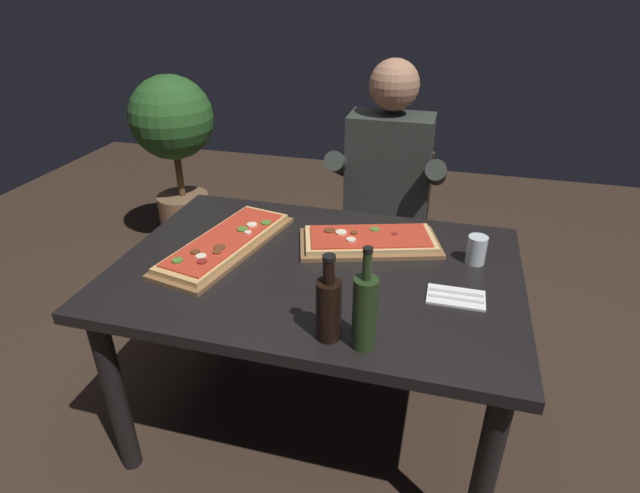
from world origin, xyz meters
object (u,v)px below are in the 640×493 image
Objects in this scene: wine_bottle_dark at (365,311)px; potted_plant_corner at (175,142)px; tumbler_near_camera at (476,251)px; diner_chair at (386,229)px; dining_table at (316,288)px; pizza_rectangular_left at (226,243)px; oil_bottle_amber at (329,307)px; seated_diner at (386,191)px; pizza_rectangular_front at (369,241)px.

potted_plant_corner is (-1.51, 1.66, -0.15)m from wine_bottle_dark.
potted_plant_corner reaches higher than tumbler_near_camera.
tumbler_near_camera is at bearing -59.83° from diner_chair.
dining_table is 13.74× the size of tumbler_near_camera.
dining_table is 1.81m from potted_plant_corner.
potted_plant_corner reaches higher than pizza_rectangular_left.
tumbler_near_camera is at bearing 53.25° from oil_bottle_amber.
oil_bottle_amber reaches higher than diner_chair.
pizza_rectangular_left is 0.74m from wine_bottle_dark.
dining_table is at bearing 110.27° from oil_bottle_amber.
wine_bottle_dark is at bearing -84.81° from seated_diner.
tumbler_near_camera reaches higher than pizza_rectangular_left.
pizza_rectangular_front reaches higher than dining_table.
tumbler_near_camera is at bearing 61.42° from wine_bottle_dark.
oil_bottle_amber is 1.28m from diner_chair.
seated_diner reaches higher than diner_chair.
potted_plant_corner is at bearing 132.29° from wine_bottle_dark.
seated_diner is at bearing 54.49° from pizza_rectangular_left.
diner_chair reaches higher than tumbler_near_camera.
diner_chair is at bearing 89.99° from oil_bottle_amber.
potted_plant_corner reaches higher than dining_table.
wine_bottle_dark is 1.17× the size of oil_bottle_amber.
tumbler_near_camera is 0.09× the size of potted_plant_corner.
diner_chair is at bearing 91.42° from pizza_rectangular_front.
seated_diner is at bearing -21.10° from potted_plant_corner.
pizza_rectangular_front is 2.16× the size of oil_bottle_amber.
potted_plant_corner is at bearing 126.29° from pizza_rectangular_left.
dining_table is at bearing -45.16° from potted_plant_corner.
diner_chair is (0.14, 0.86, -0.16)m from dining_table.
dining_table is 0.58m from tumbler_near_camera.
tumbler_near_camera reaches higher than pizza_rectangular_front.
dining_table is at bearing -162.75° from tumbler_near_camera.
seated_diner is at bearing -90.00° from diner_chair.
wine_bottle_dark reaches higher than oil_bottle_amber.
seated_diner reaches higher than tumbler_near_camera.
potted_plant_corner reaches higher than diner_chair.
tumbler_near_camera is 0.08× the size of seated_diner.
pizza_rectangular_left is at bearing -125.51° from seated_diner.
diner_chair is (0.50, 0.82, -0.27)m from pizza_rectangular_left.
oil_bottle_amber is at bearing -49.49° from potted_plant_corner.
wine_bottle_dark is 0.28× the size of potted_plant_corner.
tumbler_near_camera is (0.40, 0.54, -0.06)m from oil_bottle_amber.
dining_table is 0.27m from pizza_rectangular_front.
potted_plant_corner is (-1.43, 1.08, -0.05)m from pizza_rectangular_front.
pizza_rectangular_front and pizza_rectangular_left have the same top height.
wine_bottle_dark is 1.30m from diner_chair.
pizza_rectangular_front is at bearing -88.58° from diner_chair.
wine_bottle_dark is at bearing -81.61° from pizza_rectangular_front.
wine_bottle_dark is (0.09, -0.58, 0.10)m from pizza_rectangular_front.
pizza_rectangular_front is 1.79m from potted_plant_corner.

